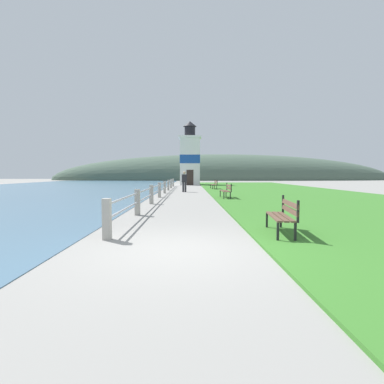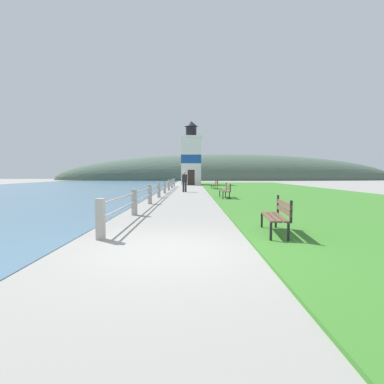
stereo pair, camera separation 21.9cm
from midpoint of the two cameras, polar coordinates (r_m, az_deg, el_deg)
ground_plane at (r=6.02m, az=-3.42°, el=-11.05°), size 160.00×160.00×0.00m
grass_verge at (r=24.29m, az=17.76°, el=-0.14°), size 12.00×51.82×0.06m
water_strip at (r=27.36m, az=-32.16°, el=-0.17°), size 24.00×82.91×0.01m
seawall_railing at (r=21.12m, az=-5.34°, el=0.89°), size 0.18×28.54×0.95m
park_bench_near at (r=7.59m, az=16.87°, el=-4.04°), size 0.65×1.68×0.94m
park_bench_midway at (r=18.12m, az=6.88°, el=0.42°), size 0.49×1.89×0.94m
park_bench_far at (r=28.67m, az=4.72°, el=1.57°), size 0.53×1.90×0.94m
lighthouse at (r=40.45m, az=0.08°, el=6.58°), size 3.00×3.00×8.50m
person_strolling at (r=24.58m, az=-1.09°, el=2.14°), size 0.44×0.27×1.69m
distant_hillside at (r=70.80m, az=6.29°, el=2.29°), size 80.00×16.00×12.00m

